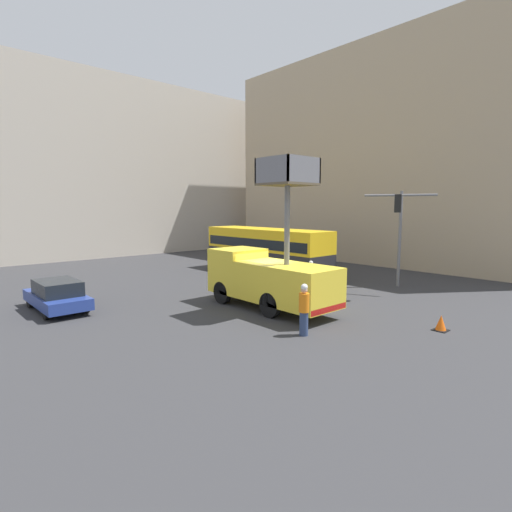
% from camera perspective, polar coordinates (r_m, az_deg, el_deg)
% --- Properties ---
extents(ground_plane, '(120.00, 120.00, 0.00)m').
position_cam_1_polar(ground_plane, '(19.38, 0.77, -6.96)').
color(ground_plane, '#333335').
extents(building_backdrop_far, '(44.00, 10.00, 16.75)m').
position_cam_1_polar(building_backdrop_far, '(43.43, -25.19, 11.25)').
color(building_backdrop_far, '#BCB2A3').
rests_on(building_backdrop_far, ground_plane).
extents(building_backdrop_side, '(10.00, 28.00, 17.73)m').
position_cam_1_polar(building_backdrop_side, '(38.33, 18.67, 12.93)').
color(building_backdrop_side, tan).
rests_on(building_backdrop_side, ground_plane).
extents(utility_truck, '(2.28, 6.72, 6.74)m').
position_cam_1_polar(utility_truck, '(18.37, 1.80, -2.82)').
color(utility_truck, yellow).
rests_on(utility_truck, ground_plane).
extents(city_bus, '(2.59, 10.27, 3.17)m').
position_cam_1_polar(city_bus, '(28.14, 1.44, 1.30)').
color(city_bus, '#232328').
rests_on(city_bus, ground_plane).
extents(traffic_light_pole, '(3.62, 3.37, 5.61)m').
position_cam_1_polar(traffic_light_pole, '(23.40, 19.78, 4.56)').
color(traffic_light_pole, slate).
rests_on(traffic_light_pole, ground_plane).
extents(road_worker_near_truck, '(0.38, 0.38, 1.93)m').
position_cam_1_polar(road_worker_near_truck, '(14.76, 6.87, -7.59)').
color(road_worker_near_truck, navy).
rests_on(road_worker_near_truck, ground_plane).
extents(road_worker_directing, '(0.38, 0.38, 1.75)m').
position_cam_1_polar(road_worker_directing, '(22.24, 7.83, -2.92)').
color(road_worker_directing, navy).
rests_on(road_worker_directing, ground_plane).
extents(traffic_cone_near_truck, '(0.53, 0.53, 0.60)m').
position_cam_1_polar(traffic_cone_near_truck, '(16.93, 24.91, -8.72)').
color(traffic_cone_near_truck, black).
rests_on(traffic_cone_near_truck, ground_plane).
extents(parked_car_curbside, '(1.83, 4.33, 1.41)m').
position_cam_1_polar(parked_car_curbside, '(20.27, -26.55, -5.02)').
color(parked_car_curbside, navy).
rests_on(parked_car_curbside, ground_plane).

